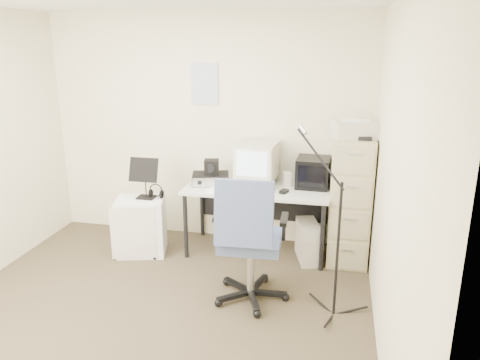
% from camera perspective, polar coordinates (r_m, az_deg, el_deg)
% --- Properties ---
extents(floor, '(3.60, 3.60, 0.01)m').
position_cam_1_polar(floor, '(4.09, -10.80, -16.31)').
color(floor, '#3A3424').
rests_on(floor, ground).
extents(wall_back, '(3.60, 0.02, 2.50)m').
position_cam_1_polar(wall_back, '(5.22, -3.98, 6.17)').
color(wall_back, beige).
rests_on(wall_back, ground).
extents(wall_right, '(0.02, 3.60, 2.50)m').
position_cam_1_polar(wall_right, '(3.30, 18.08, -1.00)').
color(wall_right, beige).
rests_on(wall_right, ground).
extents(wall_calendar, '(0.30, 0.02, 0.44)m').
position_cam_1_polar(wall_calendar, '(5.15, -4.35, 11.62)').
color(wall_calendar, white).
rests_on(wall_calendar, wall_back).
extents(filing_cabinet, '(0.40, 0.60, 1.30)m').
position_cam_1_polar(filing_cabinet, '(4.87, 13.27, -2.34)').
color(filing_cabinet, tan).
rests_on(filing_cabinet, floor).
extents(printer, '(0.47, 0.37, 0.16)m').
position_cam_1_polar(printer, '(4.64, 13.88, 5.98)').
color(printer, '#BCB7AF').
rests_on(printer, filing_cabinet).
extents(desk, '(1.50, 0.70, 0.73)m').
position_cam_1_polar(desk, '(5.01, 2.10, -4.85)').
color(desk, beige).
rests_on(desk, floor).
extents(crt_monitor, '(0.44, 0.46, 0.45)m').
position_cam_1_polar(crt_monitor, '(4.92, 2.10, 2.01)').
color(crt_monitor, '#BCB7AF').
rests_on(crt_monitor, desk).
extents(crt_tv, '(0.34, 0.36, 0.31)m').
position_cam_1_polar(crt_tv, '(4.92, 8.88, 0.94)').
color(crt_tv, black).
rests_on(crt_tv, desk).
extents(desk_speaker, '(0.11, 0.11, 0.15)m').
position_cam_1_polar(desk_speaker, '(4.91, 5.70, 0.09)').
color(desk_speaker, beige).
rests_on(desk_speaker, desk).
extents(keyboard, '(0.45, 0.27, 0.02)m').
position_cam_1_polar(keyboard, '(4.70, 1.28, -1.40)').
color(keyboard, '#BCB7AF').
rests_on(keyboard, desk).
extents(mouse, '(0.09, 0.12, 0.03)m').
position_cam_1_polar(mouse, '(4.71, 5.38, -1.40)').
color(mouse, black).
rests_on(mouse, desk).
extents(radio_receiver, '(0.44, 0.36, 0.11)m').
position_cam_1_polar(radio_receiver, '(4.99, -3.60, 0.17)').
color(radio_receiver, black).
rests_on(radio_receiver, desk).
extents(radio_speaker, '(0.18, 0.17, 0.15)m').
position_cam_1_polar(radio_speaker, '(4.96, -3.48, 1.63)').
color(radio_speaker, black).
rests_on(radio_speaker, radio_receiver).
extents(papers, '(0.28, 0.33, 0.02)m').
position_cam_1_polar(papers, '(4.80, -2.27, -1.08)').
color(papers, white).
rests_on(papers, desk).
extents(pc_tower, '(0.30, 0.47, 0.40)m').
position_cam_1_polar(pc_tower, '(4.93, 8.28, -7.41)').
color(pc_tower, '#BCB7AF').
rests_on(pc_tower, floor).
extents(office_chair, '(0.70, 0.70, 1.16)m').
position_cam_1_polar(office_chair, '(4.03, 1.34, -7.08)').
color(office_chair, '#4D5D82').
rests_on(office_chair, floor).
extents(side_cart, '(0.57, 0.50, 0.61)m').
position_cam_1_polar(side_cart, '(5.11, -11.94, -5.52)').
color(side_cart, silver).
rests_on(side_cart, floor).
extents(music_stand, '(0.34, 0.25, 0.45)m').
position_cam_1_polar(music_stand, '(4.96, -11.48, 0.29)').
color(music_stand, black).
rests_on(music_stand, side_cart).
extents(headphones, '(0.16, 0.16, 0.03)m').
position_cam_1_polar(headphones, '(5.00, -10.19, -1.57)').
color(headphones, black).
rests_on(headphones, side_cart).
extents(mic_stand, '(0.03, 0.03, 1.51)m').
position_cam_1_polar(mic_stand, '(3.81, 11.97, -6.00)').
color(mic_stand, black).
rests_on(mic_stand, floor).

